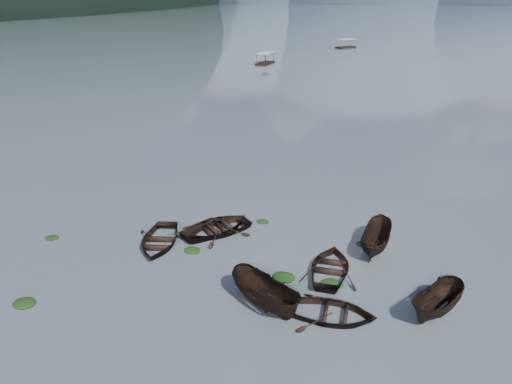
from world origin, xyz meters
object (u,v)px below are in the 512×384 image
(rowboat_0, at_px, (159,244))
(pontoon_centre, at_px, (346,48))
(pontoon_left, at_px, (265,64))
(rowboat_3, at_px, (330,272))

(rowboat_0, bearing_deg, pontoon_centre, 76.78)
(pontoon_centre, bearing_deg, pontoon_left, -71.47)
(rowboat_0, height_order, pontoon_left, pontoon_left)
(rowboat_3, height_order, pontoon_left, pontoon_left)
(pontoon_left, bearing_deg, pontoon_centre, 76.86)
(rowboat_0, relative_size, pontoon_left, 0.79)
(pontoon_left, relative_size, pontoon_centre, 0.97)
(rowboat_3, xyz_separation_m, pontoon_left, (-28.01, 80.17, 0.00))
(rowboat_0, height_order, rowboat_3, rowboat_0)
(rowboat_0, distance_m, pontoon_centre, 119.12)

